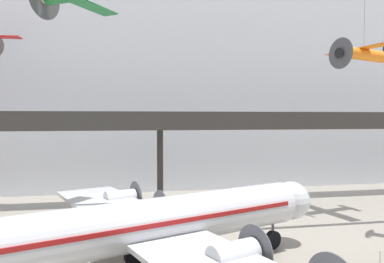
{
  "coord_description": "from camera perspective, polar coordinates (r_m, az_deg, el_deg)",
  "views": [
    {
      "loc": [
        -4.15,
        -18.89,
        9.51
      ],
      "look_at": [
        1.33,
        10.5,
        8.4
      ],
      "focal_mm": 35.0,
      "sensor_mm": 36.0,
      "label": 1
    }
  ],
  "objects": [
    {
      "name": "mezzanine_walkway",
      "position": [
        41.13,
        -4.77,
        0.71
      ],
      "size": [
        110.0,
        3.2,
        10.16
      ],
      "color": "#2D2B28",
      "rests_on": "ground"
    },
    {
      "name": "airliner_silver_main",
      "position": [
        22.52,
        -7.27,
        -14.04
      ],
      "size": [
        25.88,
        30.3,
        8.83
      ],
      "rotation": [
        0.0,
        0.0,
        0.37
      ],
      "color": "#B7BABF",
      "rests_on": "ground"
    },
    {
      "name": "suspended_plane_orange_highwing",
      "position": [
        40.09,
        24.71,
        10.68
      ],
      "size": [
        6.79,
        8.16,
        7.7
      ],
      "rotation": [
        0.0,
        0.0,
        3.39
      ],
      "color": "orange"
    },
    {
      "name": "stanchion_barrier",
      "position": [
        27.81,
        26.73,
        -17.38
      ],
      "size": [
        0.36,
        0.36,
        1.08
      ],
      "color": "#B2B5BA",
      "rests_on": "ground"
    },
    {
      "name": "hangar_back_wall",
      "position": [
        49.52,
        -5.76,
        6.59
      ],
      "size": [
        140.0,
        3.0,
        26.73
      ],
      "color": "silver",
      "rests_on": "ground"
    }
  ]
}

